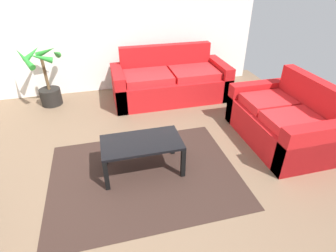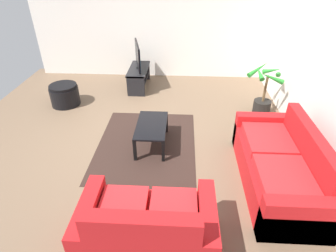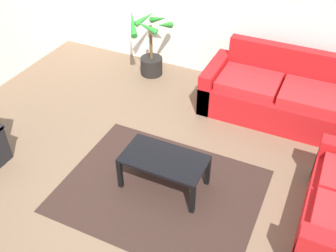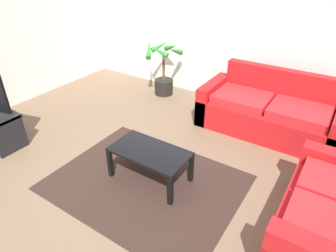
{
  "view_description": "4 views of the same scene",
  "coord_description": "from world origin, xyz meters",
  "px_view_note": "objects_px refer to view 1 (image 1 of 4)",
  "views": [
    {
      "loc": [
        -0.05,
        -2.18,
        2.18
      ],
      "look_at": [
        0.68,
        0.64,
        0.41
      ],
      "focal_mm": 28.88,
      "sensor_mm": 36.0,
      "label": 1
    },
    {
      "loc": [
        4.25,
        0.87,
        2.89
      ],
      "look_at": [
        0.67,
        0.68,
        0.64
      ],
      "focal_mm": 29.6,
      "sensor_mm": 36.0,
      "label": 2
    },
    {
      "loc": [
        1.65,
        -2.43,
        3.31
      ],
      "look_at": [
        0.22,
        0.64,
        0.65
      ],
      "focal_mm": 41.66,
      "sensor_mm": 36.0,
      "label": 3
    },
    {
      "loc": [
        1.99,
        -1.83,
        2.41
      ],
      "look_at": [
        0.29,
        0.77,
        0.55
      ],
      "focal_mm": 31.26,
      "sensor_mm": 36.0,
      "label": 4
    }
  ],
  "objects_px": {
    "couch_loveseat": "(282,122)",
    "coffee_table": "(142,146)",
    "couch_main": "(170,82)",
    "potted_palm": "(47,82)"
  },
  "relations": [
    {
      "from": "coffee_table",
      "to": "potted_palm",
      "type": "bearing_deg",
      "value": 120.28
    },
    {
      "from": "couch_loveseat",
      "to": "potted_palm",
      "type": "relative_size",
      "value": 1.43
    },
    {
      "from": "couch_main",
      "to": "coffee_table",
      "type": "height_order",
      "value": "couch_main"
    },
    {
      "from": "couch_main",
      "to": "couch_loveseat",
      "type": "distance_m",
      "value": 2.08
    },
    {
      "from": "couch_main",
      "to": "potted_palm",
      "type": "relative_size",
      "value": 1.98
    },
    {
      "from": "couch_main",
      "to": "coffee_table",
      "type": "bearing_deg",
      "value": -114.05
    },
    {
      "from": "couch_loveseat",
      "to": "potted_palm",
      "type": "xyz_separation_m",
      "value": [
        -3.25,
        2.01,
        0.12
      ]
    },
    {
      "from": "couch_loveseat",
      "to": "coffee_table",
      "type": "distance_m",
      "value": 1.99
    },
    {
      "from": "couch_main",
      "to": "couch_loveseat",
      "type": "height_order",
      "value": "same"
    },
    {
      "from": "couch_main",
      "to": "potted_palm",
      "type": "bearing_deg",
      "value": 173.04
    }
  ]
}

